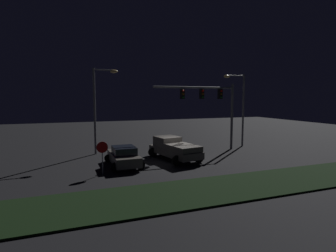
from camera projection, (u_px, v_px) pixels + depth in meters
name	position (u px, v px, depth m)	size (l,w,h in m)	color
ground_plane	(178.00, 160.00, 22.97)	(80.00, 80.00, 0.00)	black
grass_median	(230.00, 187.00, 15.84)	(27.81, 4.32, 0.10)	black
pickup_truck	(174.00, 147.00, 23.20)	(3.54, 5.67, 1.80)	#514C47
car_sedan	(124.00, 156.00, 20.91)	(2.50, 4.41, 1.51)	#514C47
traffic_signal_gantry	(211.00, 100.00, 26.56)	(8.32, 0.56, 6.50)	slate
street_lamp_left	(99.00, 100.00, 25.07)	(2.27, 0.44, 7.78)	slate
street_lamp_right	(239.00, 101.00, 28.92)	(2.55, 0.44, 7.55)	slate
stop_sign	(102.00, 152.00, 18.52)	(0.76, 0.08, 2.23)	slate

